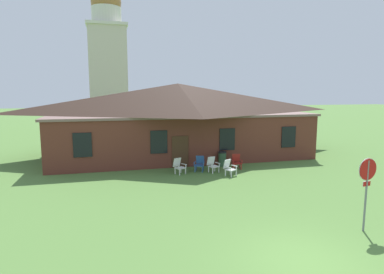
% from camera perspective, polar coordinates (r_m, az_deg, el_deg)
% --- Properties ---
extents(ground_plane, '(200.00, 200.00, 0.00)m').
position_cam_1_polar(ground_plane, '(10.65, 19.18, -20.19)').
color(ground_plane, '#517A38').
extents(brick_building, '(19.44, 10.40, 5.62)m').
position_cam_1_polar(brick_building, '(25.95, -2.50, 3.38)').
color(brick_building, brown).
rests_on(brick_building, ground).
extents(dome_tower, '(5.18, 5.18, 19.40)m').
position_cam_1_polar(dome_tower, '(45.40, -14.65, 12.71)').
color(dome_tower, beige).
rests_on(dome_tower, ground).
extents(stop_sign, '(0.80, 0.12, 2.67)m').
position_cam_1_polar(stop_sign, '(12.94, 28.64, -6.67)').
color(stop_sign, slate).
rests_on(stop_sign, ground).
extents(lawn_chair_by_porch, '(0.81, 0.85, 0.96)m').
position_cam_1_polar(lawn_chair_by_porch, '(19.63, -2.33, -5.11)').
color(lawn_chair_by_porch, silver).
rests_on(lawn_chair_by_porch, ground).
extents(lawn_chair_near_door, '(0.81, 0.85, 0.96)m').
position_cam_1_polar(lawn_chair_near_door, '(20.28, 1.36, -4.68)').
color(lawn_chair_near_door, '#2D5693').
rests_on(lawn_chair_near_door, ground).
extents(lawn_chair_left_end, '(0.75, 0.80, 0.96)m').
position_cam_1_polar(lawn_chair_left_end, '(20.04, 3.67, -4.85)').
color(lawn_chair_left_end, white).
rests_on(lawn_chair_left_end, ground).
extents(lawn_chair_middle, '(0.83, 0.86, 0.96)m').
position_cam_1_polar(lawn_chair_middle, '(19.32, 6.63, -5.38)').
color(lawn_chair_middle, white).
rests_on(lawn_chair_middle, ground).
extents(lawn_chair_right_end, '(0.71, 0.75, 0.96)m').
position_cam_1_polar(lawn_chair_right_end, '(21.06, 7.91, -4.28)').
color(lawn_chair_right_end, maroon).
rests_on(lawn_chair_right_end, ground).
extents(trash_bin, '(0.56, 0.56, 0.98)m').
position_cam_1_polar(trash_bin, '(21.75, 5.39, -3.85)').
color(trash_bin, '#335638').
rests_on(trash_bin, ground).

